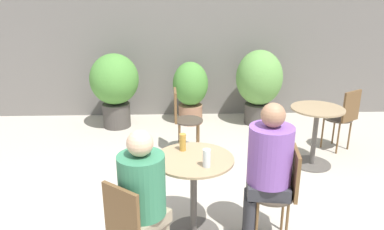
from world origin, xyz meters
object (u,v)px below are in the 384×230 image
Objects in this scene: bistro_chair_2 at (182,115)px; beer_glass_0 at (207,158)px; cafe_table_far at (316,128)px; bistro_chair_1 at (283,186)px; bistro_chair_3 at (344,114)px; beer_glass_1 at (183,142)px; seated_person_1 at (268,163)px; potted_plant_0 at (115,84)px; cafe_table_near at (194,182)px; potted_plant_2 at (259,82)px; seated_person_0 at (144,193)px; bistro_chair_0 at (131,225)px; potted_plant_1 at (190,89)px.

beer_glass_0 is (0.18, -1.95, 0.30)m from bistro_chair_2.
bistro_chair_1 reaches higher than cafe_table_far.
beer_glass_1 is (-2.16, -1.57, 0.31)m from bistro_chair_3.
seated_person_1 is 3.36m from potted_plant_0.
cafe_table_far is 4.82× the size of beer_glass_1.
beer_glass_0 reaches higher than bistro_chair_1.
cafe_table_near is at bearing -139.28° from cafe_table_far.
beer_glass_1 is at bearing -68.73° from potted_plant_0.
bistro_chair_3 is at bearing 152.35° from bistro_chair_1.
bistro_chair_2 is at bearing -139.18° from potted_plant_2.
seated_person_0 is (-1.14, -0.39, 0.19)m from bistro_chair_1.
beer_glass_0 is (0.57, 0.44, 0.30)m from bistro_chair_0.
potted_plant_1 reaches higher than bistro_chair_2.
beer_glass_1 is at bearing -93.27° from potted_plant_1.
seated_person_0 is (-1.93, -1.82, 0.22)m from cafe_table_far.
potted_plant_2 is at bearing -51.27° from bistro_chair_2.
cafe_table_far is 1.64m from bistro_chair_1.
seated_person_1 is (1.00, 0.41, 0.02)m from seated_person_0.
bistro_chair_2 is at bearing -59.58° from seated_person_0.
bistro_chair_2 is 0.72× the size of potted_plant_2.
seated_person_0 is at bearing -136.63° from cafe_table_far.
bistro_chair_0 is at bearing 90.00° from seated_person_0.
potted_plant_1 reaches higher than bistro_chair_3.
beer_glass_1 is (-0.19, 0.32, 0.00)m from beer_glass_0.
bistro_chair_2 is 2.16m from bistro_chair_3.
seated_person_1 is (0.62, -0.09, 0.22)m from cafe_table_near.
seated_person_1 is at bearing 8.13° from beer_glass_0.
beer_glass_0 is 3.19m from potted_plant_0.
seated_person_1 is 1.08× the size of potted_plant_0.
beer_glass_1 is at bearing -101.53° from seated_person_1.
bistro_chair_2 reaches higher than cafe_table_far.
potted_plant_1 is (-0.03, 3.08, -0.25)m from beer_glass_0.
beer_glass_1 reaches higher than bistro_chair_1.
potted_plant_0 reaches higher than bistro_chair_1.
cafe_table_near is at bearing 8.23° from bistro_chair_3.
potted_plant_1 reaches higher than bistro_chair_0.
beer_glass_1 is (0.29, 0.65, 0.11)m from seated_person_0.
bistro_chair_3 is at bearing -50.73° from potted_plant_2.
beer_glass_0 is (-0.66, -0.05, 0.30)m from bistro_chair_1.
potted_plant_0 reaches higher than cafe_table_far.
seated_person_1 reaches higher than bistro_chair_3.
bistro_chair_1 is 1.00× the size of bistro_chair_2.
bistro_chair_0 is at bearing -115.13° from potted_plant_2.
potted_plant_0 is at bearing 112.32° from beer_glass_0.
seated_person_1 is at bearing -161.70° from bistro_chair_2.
potted_plant_1 is (1.18, 0.13, -0.12)m from potted_plant_0.
bistro_chair_3 reaches higher than cafe_table_near.
cafe_table_near is 0.87× the size of bistro_chair_2.
seated_person_1 is 8.35× the size of beer_glass_0.
cafe_table_far is 2.66m from seated_person_0.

